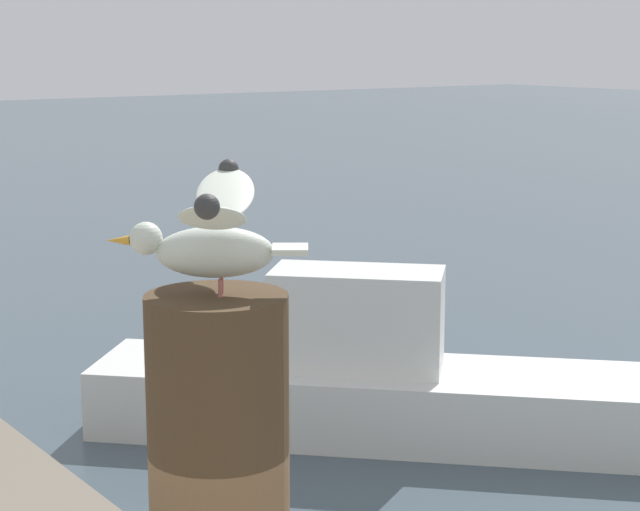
# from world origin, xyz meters

# --- Properties ---
(seagull) EXTENTS (0.54, 0.42, 0.24)m
(seagull) POSITION_xyz_m (-1.01, -0.46, 2.94)
(seagull) COLOR #C66860
(seagull) RESTS_ON mooring_post
(boat_white) EXTENTS (4.79, 4.75, 1.62)m
(boat_white) POSITION_xyz_m (-5.83, 4.53, 0.41)
(boat_white) COLOR silver
(boat_white) RESTS_ON ground_plane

